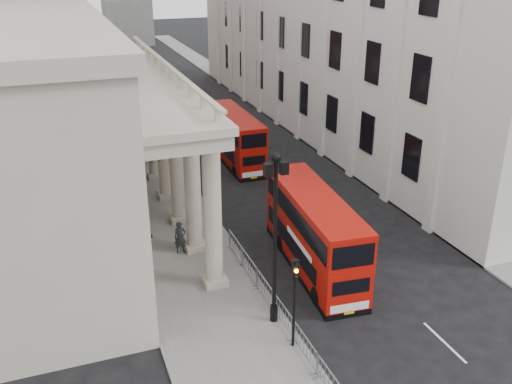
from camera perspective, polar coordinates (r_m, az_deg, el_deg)
ground at (r=24.84m, az=6.73°, el=-17.62°), size 260.00×260.00×0.00m
sidewalk_west at (r=49.63m, az=-12.09°, el=3.71°), size 6.00×140.00×0.12m
sidewalk_east at (r=54.17m, az=5.44°, el=5.77°), size 3.00×140.00×0.12m
kerb at (r=50.07m, az=-8.76°, el=4.15°), size 0.20×140.00×0.14m
portico_building at (r=36.05m, az=-21.71°, el=5.13°), size 9.00×28.00×12.00m
brick_building at (r=64.78m, az=-22.41°, el=16.97°), size 9.00×32.00×22.00m
lamp_post_south at (r=24.91m, az=1.92°, el=-3.70°), size 1.05×0.44×8.32m
lamp_post_mid at (r=39.17m, az=-6.90°, el=6.31°), size 1.05×0.44×8.32m
lamp_post_north at (r=54.40m, az=-10.99°, el=10.82°), size 1.05×0.44×8.32m
traffic_light at (r=24.23m, az=3.90°, el=-9.50°), size 0.28×0.33×4.30m
crowd_barriers at (r=25.85m, az=3.84°, el=-13.72°), size 0.50×18.75×1.10m
bus_near at (r=30.78m, az=5.82°, el=-3.88°), size 3.21×10.05×4.27m
bus_far at (r=46.44m, az=-2.14°, el=5.55°), size 2.35×9.40×4.05m
pedestrian_a at (r=32.71m, az=-7.59°, el=-4.53°), size 0.70×0.47×1.90m
pedestrian_b at (r=34.61m, az=-11.14°, el=-3.13°), size 1.07×0.91×1.92m
pedestrian_c at (r=43.35m, az=-12.08°, el=2.24°), size 1.06×0.88×1.86m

